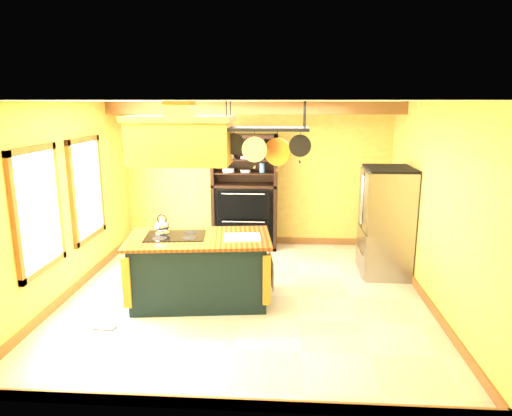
# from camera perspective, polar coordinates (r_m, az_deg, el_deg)

# --- Properties ---
(floor) EXTENTS (5.00, 5.00, 0.00)m
(floor) POSITION_cam_1_polar(r_m,az_deg,el_deg) (6.62, -1.28, -10.85)
(floor) COLOR beige
(floor) RESTS_ON ground
(ceiling) EXTENTS (5.00, 5.00, 0.00)m
(ceiling) POSITION_cam_1_polar(r_m,az_deg,el_deg) (6.05, -1.41, 13.23)
(ceiling) COLOR white
(ceiling) RESTS_ON wall_back
(wall_back) EXTENTS (5.00, 0.02, 2.70)m
(wall_back) POSITION_cam_1_polar(r_m,az_deg,el_deg) (8.65, 0.10, 4.21)
(wall_back) COLOR #E9BB55
(wall_back) RESTS_ON floor
(wall_front) EXTENTS (5.00, 0.02, 2.70)m
(wall_front) POSITION_cam_1_polar(r_m,az_deg,el_deg) (3.81, -4.65, -7.47)
(wall_front) COLOR #E9BB55
(wall_front) RESTS_ON floor
(wall_left) EXTENTS (0.02, 5.00, 2.70)m
(wall_left) POSITION_cam_1_polar(r_m,az_deg,el_deg) (6.88, -22.58, 0.88)
(wall_left) COLOR #E9BB55
(wall_left) RESTS_ON floor
(wall_right) EXTENTS (0.02, 5.00, 2.70)m
(wall_right) POSITION_cam_1_polar(r_m,az_deg,el_deg) (6.48, 21.27, 0.29)
(wall_right) COLOR #E9BB55
(wall_right) RESTS_ON floor
(ceiling_beam) EXTENTS (5.00, 0.15, 0.20)m
(ceiling_beam) POSITION_cam_1_polar(r_m,az_deg,el_deg) (7.74, -0.27, 12.39)
(ceiling_beam) COLOR brown
(ceiling_beam) RESTS_ON ceiling
(window_near) EXTENTS (0.06, 1.06, 1.56)m
(window_near) POSITION_cam_1_polar(r_m,az_deg,el_deg) (6.16, -25.55, -0.25)
(window_near) COLOR brown
(window_near) RESTS_ON wall_left
(window_far) EXTENTS (0.06, 1.06, 1.56)m
(window_far) POSITION_cam_1_polar(r_m,az_deg,el_deg) (7.38, -20.36, 2.25)
(window_far) COLOR brown
(window_far) RESTS_ON wall_left
(kitchen_island) EXTENTS (2.02, 1.28, 1.11)m
(kitchen_island) POSITION_cam_1_polar(r_m,az_deg,el_deg) (6.32, -7.06, -7.53)
(kitchen_island) COLOR black
(kitchen_island) RESTS_ON floor
(range_hood) EXTENTS (1.35, 0.76, 0.80)m
(range_hood) POSITION_cam_1_polar(r_m,az_deg,el_deg) (5.98, -9.42, 8.60)
(range_hood) COLOR olive
(range_hood) RESTS_ON ceiling
(pot_rack) EXTENTS (1.12, 0.53, 0.82)m
(pot_rack) POSITION_cam_1_polar(r_m,az_deg,el_deg) (5.83, 1.33, 8.98)
(pot_rack) COLOR black
(pot_rack) RESTS_ON ceiling
(refrigerator) EXTENTS (0.73, 0.86, 1.68)m
(refrigerator) POSITION_cam_1_polar(r_m,az_deg,el_deg) (7.44, 15.86, -1.98)
(refrigerator) COLOR gray
(refrigerator) RESTS_ON floor
(hutch) EXTENTS (1.20, 0.55, 2.12)m
(hutch) POSITION_cam_1_polar(r_m,az_deg,el_deg) (8.53, -1.38, 0.55)
(hutch) COLOR black
(hutch) RESTS_ON floor
(floor_register) EXTENTS (0.29, 0.15, 0.01)m
(floor_register) POSITION_cam_1_polar(r_m,az_deg,el_deg) (6.02, -18.40, -14.04)
(floor_register) COLOR black
(floor_register) RESTS_ON floor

